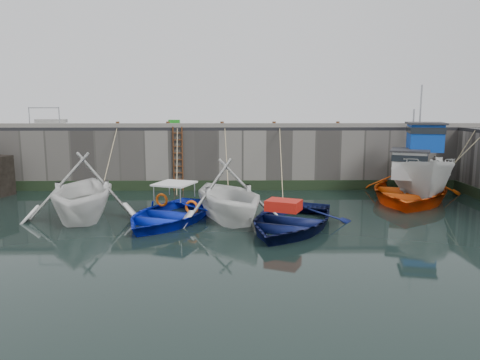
{
  "coord_description": "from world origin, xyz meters",
  "views": [
    {
      "loc": [
        0.76,
        -13.23,
        4.34
      ],
      "look_at": [
        1.03,
        5.86,
        1.2
      ],
      "focal_mm": 35.0,
      "sensor_mm": 36.0,
      "label": 1
    }
  ],
  "objects_px": {
    "boat_near_blue": "(169,221)",
    "bollard_d": "(274,124)",
    "boat_far_orange": "(409,190)",
    "bollard_b": "(168,124)",
    "ladder": "(178,159)",
    "boat_far_white": "(421,174)",
    "bollard_e": "(338,124)",
    "boat_near_blacktrim": "(228,220)",
    "fish_crate": "(174,123)",
    "bollard_c": "(222,124)",
    "boat_near_navy": "(290,228)",
    "bollard_a": "(118,124)",
    "boat_near_white": "(84,218)"
  },
  "relations": [
    {
      "from": "bollard_d",
      "to": "bollard_b",
      "type": "bearing_deg",
      "value": 180.0
    },
    {
      "from": "ladder",
      "to": "boat_near_white",
      "type": "bearing_deg",
      "value": -117.78
    },
    {
      "from": "boat_far_white",
      "to": "fish_crate",
      "type": "height_order",
      "value": "boat_far_white"
    },
    {
      "from": "boat_near_navy",
      "to": "boat_far_orange",
      "type": "distance_m",
      "value": 7.7
    },
    {
      "from": "boat_near_blue",
      "to": "bollard_d",
      "type": "distance_m",
      "value": 8.55
    },
    {
      "from": "boat_near_navy",
      "to": "boat_near_blacktrim",
      "type": "bearing_deg",
      "value": 174.62
    },
    {
      "from": "boat_far_orange",
      "to": "bollard_e",
      "type": "height_order",
      "value": "boat_far_orange"
    },
    {
      "from": "boat_near_blue",
      "to": "boat_far_orange",
      "type": "bearing_deg",
      "value": 40.74
    },
    {
      "from": "bollard_d",
      "to": "ladder",
      "type": "bearing_deg",
      "value": -176.0
    },
    {
      "from": "boat_far_white",
      "to": "boat_far_orange",
      "type": "bearing_deg",
      "value": -126.84
    },
    {
      "from": "ladder",
      "to": "boat_far_orange",
      "type": "height_order",
      "value": "boat_far_orange"
    },
    {
      "from": "boat_near_blue",
      "to": "bollard_d",
      "type": "bearing_deg",
      "value": 76.35
    },
    {
      "from": "bollard_c",
      "to": "bollard_e",
      "type": "bearing_deg",
      "value": 0.0
    },
    {
      "from": "boat_near_navy",
      "to": "ladder",
      "type": "bearing_deg",
      "value": 147.27
    },
    {
      "from": "fish_crate",
      "to": "bollard_b",
      "type": "relative_size",
      "value": 2.05
    },
    {
      "from": "boat_far_orange",
      "to": "bollard_b",
      "type": "height_order",
      "value": "boat_far_orange"
    },
    {
      "from": "boat_far_white",
      "to": "bollard_e",
      "type": "bearing_deg",
      "value": 162.55
    },
    {
      "from": "boat_far_orange",
      "to": "boat_near_blue",
      "type": "bearing_deg",
      "value": -137.32
    },
    {
      "from": "boat_far_white",
      "to": "bollard_a",
      "type": "bearing_deg",
      "value": -174.77
    },
    {
      "from": "bollard_e",
      "to": "boat_near_blacktrim",
      "type": "bearing_deg",
      "value": -130.71
    },
    {
      "from": "boat_near_blacktrim",
      "to": "boat_far_white",
      "type": "height_order",
      "value": "boat_far_white"
    },
    {
      "from": "ladder",
      "to": "bollard_b",
      "type": "xyz_separation_m",
      "value": [
        -0.5,
        0.34,
        1.71
      ]
    },
    {
      "from": "bollard_a",
      "to": "bollard_c",
      "type": "height_order",
      "value": "same"
    },
    {
      "from": "bollard_a",
      "to": "bollard_d",
      "type": "height_order",
      "value": "same"
    },
    {
      "from": "bollard_a",
      "to": "bollard_e",
      "type": "xyz_separation_m",
      "value": [
        11.0,
        0.0,
        0.0
      ]
    },
    {
      "from": "bollard_d",
      "to": "bollard_e",
      "type": "xyz_separation_m",
      "value": [
        3.2,
        0.0,
        0.0
      ]
    },
    {
      "from": "bollard_b",
      "to": "bollard_d",
      "type": "relative_size",
      "value": 1.0
    },
    {
      "from": "boat_near_blacktrim",
      "to": "bollard_e",
      "type": "height_order",
      "value": "bollard_e"
    },
    {
      "from": "boat_near_blacktrim",
      "to": "bollard_e",
      "type": "xyz_separation_m",
      "value": [
        5.45,
        6.33,
        3.3
      ]
    },
    {
      "from": "boat_near_blacktrim",
      "to": "fish_crate",
      "type": "height_order",
      "value": "fish_crate"
    },
    {
      "from": "fish_crate",
      "to": "bollard_e",
      "type": "bearing_deg",
      "value": -7.65
    },
    {
      "from": "bollard_b",
      "to": "ladder",
      "type": "bearing_deg",
      "value": -33.86
    },
    {
      "from": "boat_near_blacktrim",
      "to": "fish_crate",
      "type": "xyz_separation_m",
      "value": [
        -2.91,
        7.68,
        3.32
      ]
    },
    {
      "from": "fish_crate",
      "to": "bollard_a",
      "type": "bearing_deg",
      "value": -151.42
    },
    {
      "from": "boat_near_blue",
      "to": "bollard_c",
      "type": "distance_m",
      "value": 7.53
    },
    {
      "from": "bollard_a",
      "to": "bollard_e",
      "type": "height_order",
      "value": "same"
    },
    {
      "from": "boat_far_white",
      "to": "ladder",
      "type": "bearing_deg",
      "value": -175.24
    },
    {
      "from": "ladder",
      "to": "bollard_a",
      "type": "distance_m",
      "value": 3.47
    },
    {
      "from": "boat_far_white",
      "to": "bollard_b",
      "type": "relative_size",
      "value": 25.13
    },
    {
      "from": "bollard_d",
      "to": "boat_far_orange",
      "type": "bearing_deg",
      "value": -24.72
    },
    {
      "from": "bollard_e",
      "to": "boat_far_orange",
      "type": "bearing_deg",
      "value": -45.06
    },
    {
      "from": "boat_near_white",
      "to": "bollard_a",
      "type": "relative_size",
      "value": 19.1
    },
    {
      "from": "boat_near_navy",
      "to": "bollard_b",
      "type": "xyz_separation_m",
      "value": [
        -5.25,
        7.57,
        3.3
      ]
    },
    {
      "from": "bollard_e",
      "to": "boat_near_navy",
      "type": "bearing_deg",
      "value": -113.22
    },
    {
      "from": "bollard_d",
      "to": "bollard_c",
      "type": "bearing_deg",
      "value": 180.0
    },
    {
      "from": "boat_near_blacktrim",
      "to": "bollard_d",
      "type": "height_order",
      "value": "bollard_d"
    },
    {
      "from": "boat_near_white",
      "to": "bollard_c",
      "type": "distance_m",
      "value": 8.58
    },
    {
      "from": "boat_far_white",
      "to": "bollard_e",
      "type": "height_order",
      "value": "boat_far_white"
    },
    {
      "from": "bollard_a",
      "to": "bollard_c",
      "type": "xyz_separation_m",
      "value": [
        5.2,
        0.0,
        0.0
      ]
    },
    {
      "from": "boat_near_navy",
      "to": "bollard_a",
      "type": "relative_size",
      "value": 19.14
    }
  ]
}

